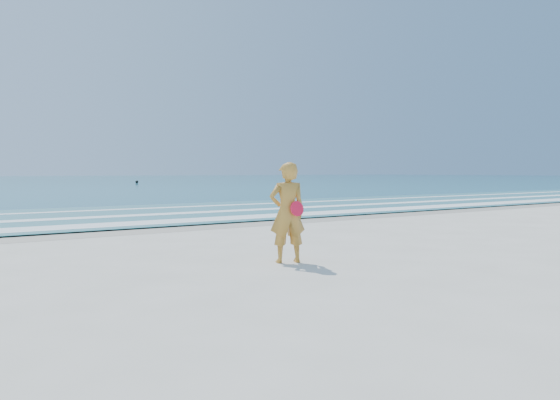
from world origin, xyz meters
TOP-DOWN VIEW (x-y plane):
  - ground at (0.00, 0.00)m, footprint 400.00×400.00m
  - wet_sand at (0.00, 9.00)m, footprint 400.00×2.40m
  - shallow at (0.00, 14.00)m, footprint 400.00×10.00m
  - foam_near at (0.00, 10.30)m, footprint 400.00×1.40m
  - foam_mid at (0.00, 13.20)m, footprint 400.00×0.90m
  - foam_far at (0.00, 16.50)m, footprint 400.00×0.60m
  - buoy at (19.84, 64.72)m, footprint 0.40×0.40m
  - woman at (-0.45, 2.14)m, footprint 0.75×0.62m

SIDE VIEW (x-z plane):
  - ground at x=0.00m, z-range 0.00..0.00m
  - wet_sand at x=0.00m, z-range 0.00..0.00m
  - shallow at x=0.00m, z-range 0.04..0.05m
  - foam_near at x=0.00m, z-range 0.05..0.06m
  - foam_mid at x=0.00m, z-range 0.05..0.06m
  - foam_far at x=0.00m, z-range 0.05..0.06m
  - buoy at x=19.84m, z-range 0.04..0.44m
  - woman at x=-0.45m, z-range 0.00..1.78m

